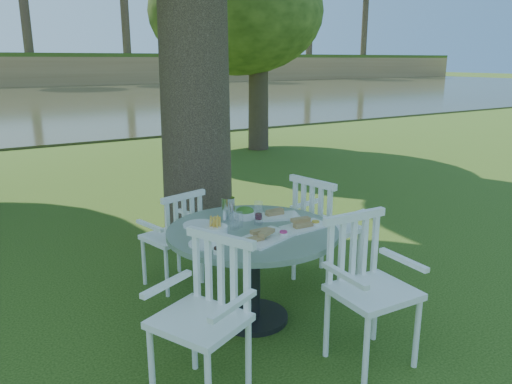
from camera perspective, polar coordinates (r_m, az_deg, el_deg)
ground at (r=4.61m, az=1.34°, el=-10.81°), size 140.00×140.00×0.00m
table at (r=3.84m, az=-0.40°, el=-6.50°), size 1.30×1.30×0.76m
chair_ne at (r=4.49m, az=7.35°, el=-3.51°), size 0.56×0.58×1.00m
chair_nw at (r=4.48m, az=-8.96°, el=-4.54°), size 0.54×0.51×0.89m
chair_sw at (r=3.09m, az=-5.33°, el=-12.59°), size 0.63×0.65×0.99m
chair_se at (r=3.48m, az=12.20°, el=-9.41°), size 0.52×0.49×1.00m
tableware at (r=3.81m, az=-1.32°, el=-3.57°), size 1.12×0.83×0.20m
river at (r=26.65m, az=-27.24°, el=8.97°), size 100.00×28.00×0.12m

